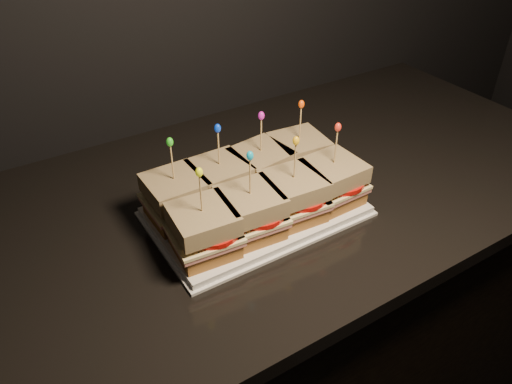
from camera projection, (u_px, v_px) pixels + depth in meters
granite_slab at (121, 247)px, 0.92m from camera, size 2.16×0.74×0.03m
platter at (256, 211)px, 0.96m from camera, size 0.39×0.24×0.02m
platter_rim at (256, 214)px, 0.97m from camera, size 0.40×0.25×0.01m
sandwich_0_bread_bot at (178, 210)px, 0.93m from camera, size 0.10×0.10×0.03m
sandwich_0_ham at (177, 203)px, 0.92m from camera, size 0.11×0.11×0.01m
sandwich_0_cheese at (176, 200)px, 0.91m from camera, size 0.11×0.11×0.01m
sandwich_0_tomato at (183, 196)px, 0.91m from camera, size 0.10×0.10×0.01m
sandwich_0_bread_top at (175, 187)px, 0.90m from camera, size 0.10×0.10×0.03m
sandwich_0_pick at (172, 164)px, 0.87m from camera, size 0.00×0.00×0.09m
sandwich_0_frill at (170, 142)px, 0.84m from camera, size 0.01×0.01×0.02m
sandwich_1_bread_bot at (221, 195)px, 0.97m from camera, size 0.10×0.10×0.03m
sandwich_1_ham at (221, 188)px, 0.96m from camera, size 0.11×0.11×0.01m
sandwich_1_cheese at (220, 185)px, 0.95m from camera, size 0.11×0.11×0.01m
sandwich_1_tomato at (227, 181)px, 0.95m from camera, size 0.10×0.10×0.01m
sandwich_1_bread_top at (220, 172)px, 0.94m from camera, size 0.10×0.10×0.03m
sandwich_1_pick at (219, 150)px, 0.91m from camera, size 0.00×0.00×0.09m
sandwich_1_frill at (218, 128)px, 0.88m from camera, size 0.01×0.01×0.02m
sandwich_2_bread_bot at (261, 181)px, 1.01m from camera, size 0.11×0.11×0.03m
sandwich_2_ham at (261, 174)px, 1.00m from camera, size 0.12×0.12×0.01m
sandwich_2_cheese at (261, 171)px, 0.99m from camera, size 0.12×0.12×0.01m
sandwich_2_tomato at (268, 167)px, 0.99m from camera, size 0.10×0.10×0.01m
sandwich_2_bread_top at (261, 158)px, 0.98m from camera, size 0.11×0.11×0.03m
sandwich_2_pick at (261, 137)px, 0.95m from camera, size 0.00×0.00×0.09m
sandwich_2_frill at (261, 116)px, 0.92m from camera, size 0.01×0.01×0.02m
sandwich_3_bread_bot at (298, 168)px, 1.05m from camera, size 0.11×0.11×0.03m
sandwich_3_ham at (298, 161)px, 1.04m from camera, size 0.12×0.12×0.01m
sandwich_3_cheese at (298, 158)px, 1.03m from camera, size 0.12×0.12×0.01m
sandwich_3_tomato at (305, 154)px, 1.03m from camera, size 0.10×0.10×0.01m
sandwich_3_bread_top at (299, 146)px, 1.02m from camera, size 0.11×0.11×0.03m
sandwich_3_pick at (300, 125)px, 0.99m from camera, size 0.00×0.00×0.09m
sandwich_3_frill at (301, 104)px, 0.96m from camera, size 0.01×0.01×0.02m
sandwich_4_bread_bot at (205, 244)px, 0.85m from camera, size 0.11×0.11×0.03m
sandwich_4_ham at (204, 236)px, 0.84m from camera, size 0.12×0.11×0.01m
sandwich_4_cheese at (204, 233)px, 0.84m from camera, size 0.12×0.12×0.01m
sandwich_4_tomato at (212, 229)px, 0.84m from camera, size 0.10×0.10×0.01m
sandwich_4_bread_top at (203, 219)px, 0.82m from camera, size 0.11×0.11×0.03m
sandwich_4_pick at (201, 196)px, 0.79m from camera, size 0.00×0.00×0.09m
sandwich_4_frill at (199, 172)px, 0.77m from camera, size 0.01×0.01×0.02m
sandwich_5_bread_bot at (251, 226)px, 0.89m from camera, size 0.11×0.11×0.03m
sandwich_5_ham at (250, 218)px, 0.88m from camera, size 0.12×0.11×0.01m
sandwich_5_cheese at (250, 215)px, 0.88m from camera, size 0.12×0.12×0.01m
sandwich_5_tomato at (258, 211)px, 0.87m from camera, size 0.10×0.10×0.01m
sandwich_5_bread_top at (250, 201)px, 0.86m from camera, size 0.11×0.11×0.03m
sandwich_5_pick at (250, 179)px, 0.83m from camera, size 0.00×0.00×0.09m
sandwich_5_frill at (250, 156)px, 0.81m from camera, size 0.01×0.01×0.02m
sandwich_6_bread_bot at (292, 209)px, 0.93m from camera, size 0.11×0.11×0.03m
sandwich_6_ham at (293, 201)px, 0.92m from camera, size 0.12×0.11×0.01m
sandwich_6_cheese at (293, 198)px, 0.92m from camera, size 0.12×0.12×0.01m
sandwich_6_tomato at (300, 195)px, 0.91m from camera, size 0.10×0.10×0.01m
sandwich_6_bread_top at (294, 185)px, 0.90m from camera, size 0.11×0.11×0.03m
sandwich_6_pick at (295, 163)px, 0.87m from camera, size 0.00×0.00×0.09m
sandwich_6_frill at (296, 141)px, 0.85m from camera, size 0.01×0.01×0.02m
sandwich_7_bread_bot at (331, 194)px, 0.97m from camera, size 0.10×0.10×0.03m
sandwich_7_ham at (332, 186)px, 0.96m from camera, size 0.11×0.11×0.01m
sandwich_7_cheese at (332, 183)px, 0.96m from camera, size 0.11×0.11×0.01m
sandwich_7_tomato at (339, 180)px, 0.95m from camera, size 0.10×0.10×0.01m
sandwich_7_bread_top at (333, 171)px, 0.94m from camera, size 0.10×0.10×0.03m
sandwich_7_pick at (336, 149)px, 0.91m from camera, size 0.00×0.00×0.09m
sandwich_7_frill at (338, 127)px, 0.89m from camera, size 0.01×0.01×0.02m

